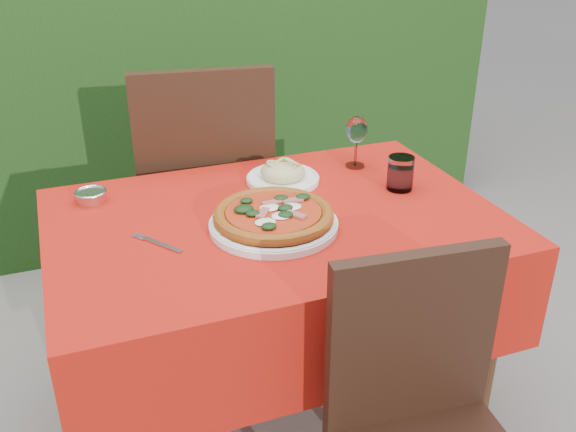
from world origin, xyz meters
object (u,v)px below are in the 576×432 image
object	(u,v)px
chair_far	(205,184)
wine_glass	(357,132)
steel_ramekin	(91,197)
water_glass	(400,175)
pizza_plate	(274,218)
pasta_plate	(283,175)
chair_near	(425,422)
fork	(162,245)

from	to	relation	value
chair_far	wine_glass	size ratio (longest dim) A/B	6.09
chair_far	steel_ramekin	xyz separation A→B (m)	(-0.42, -0.33, 0.16)
water_glass	steel_ramekin	size ratio (longest dim) A/B	1.23
steel_ramekin	pizza_plate	bearing A→B (deg)	-37.78
pizza_plate	pasta_plate	world-z (taller)	same
chair_near	fork	bearing A→B (deg)	133.75
chair_far	pizza_plate	world-z (taller)	chair_far
chair_far	chair_near	bearing A→B (deg)	105.84
chair_near	water_glass	size ratio (longest dim) A/B	8.43
chair_far	pizza_plate	xyz separation A→B (m)	(0.03, -0.68, 0.17)
wine_glass	fork	xyz separation A→B (m)	(-0.71, -0.31, -0.12)
chair_near	chair_far	bearing A→B (deg)	104.00
pasta_plate	wine_glass	xyz separation A→B (m)	(0.27, 0.03, 0.10)
pasta_plate	pizza_plate	bearing A→B (deg)	-114.81
pizza_plate	pasta_plate	bearing A→B (deg)	65.19
chair_near	pizza_plate	distance (m)	0.65
pasta_plate	water_glass	size ratio (longest dim) A/B	2.18
water_glass	chair_far	bearing A→B (deg)	130.45
pasta_plate	water_glass	world-z (taller)	water_glass
pizza_plate	wine_glass	distance (m)	0.53
wine_glass	chair_far	bearing A→B (deg)	141.10
wine_glass	steel_ramekin	distance (m)	0.86
chair_near	water_glass	xyz separation A→B (m)	(0.30, 0.68, 0.29)
pizza_plate	chair_near	bearing A→B (deg)	-74.89
chair_far	fork	bearing A→B (deg)	75.21
pizza_plate	wine_glass	xyz separation A→B (m)	(0.40, 0.32, 0.09)
pasta_plate	wine_glass	world-z (taller)	wine_glass
water_glass	wine_glass	xyz separation A→B (m)	(-0.05, 0.21, 0.07)
chair_near	chair_far	size ratio (longest dim) A/B	0.84
fork	water_glass	bearing A→B (deg)	-27.37
water_glass	pizza_plate	bearing A→B (deg)	-166.49
pasta_plate	steel_ramekin	distance (m)	0.59
pasta_plate	water_glass	xyz separation A→B (m)	(0.32, -0.18, 0.02)
fork	chair_near	bearing A→B (deg)	-86.57
water_glass	wine_glass	world-z (taller)	wine_glass
pizza_plate	fork	xyz separation A→B (m)	(-0.30, 0.01, -0.03)
water_glass	fork	xyz separation A→B (m)	(-0.75, -0.10, -0.04)
chair_near	water_glass	distance (m)	0.79
chair_near	steel_ramekin	xyz separation A→B (m)	(-0.60, 0.92, 0.25)
wine_glass	steel_ramekin	size ratio (longest dim) A/B	2.02
chair_far	water_glass	distance (m)	0.77
fork	chair_far	bearing A→B (deg)	33.05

